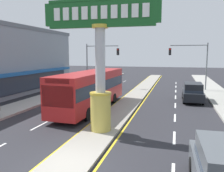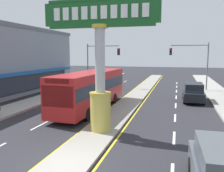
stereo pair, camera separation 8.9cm
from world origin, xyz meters
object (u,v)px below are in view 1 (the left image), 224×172
at_px(district_sign, 100,66).
at_px(bus_far_right_lane, 91,88).
at_px(traffic_light_left_side, 99,58).
at_px(suv_near_right_lane, 193,92).
at_px(traffic_light_right_side, 192,58).

relative_size(district_sign, bus_far_right_lane, 0.69).
height_order(district_sign, bus_far_right_lane, district_sign).
relative_size(traffic_light_left_side, bus_far_right_lane, 0.55).
xyz_separation_m(district_sign, traffic_light_left_side, (-6.31, 18.30, 0.18)).
xyz_separation_m(traffic_light_left_side, bus_far_right_lane, (3.58, -12.65, -2.38)).
xyz_separation_m(district_sign, suv_near_right_lane, (6.03, 11.34, -3.08)).
distance_m(traffic_light_left_side, bus_far_right_lane, 13.36).
xyz_separation_m(traffic_light_left_side, traffic_light_right_side, (12.63, 0.61, 0.00)).
bearing_deg(traffic_light_left_side, suv_near_right_lane, -29.41).
distance_m(district_sign, traffic_light_right_side, 19.93).
bearing_deg(traffic_light_right_side, traffic_light_left_side, -177.23).
bearing_deg(bus_far_right_lane, district_sign, -64.21).
xyz_separation_m(district_sign, bus_far_right_lane, (-2.73, 5.65, -2.20)).
height_order(district_sign, suv_near_right_lane, district_sign).
distance_m(traffic_light_left_side, traffic_light_right_side, 12.64).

